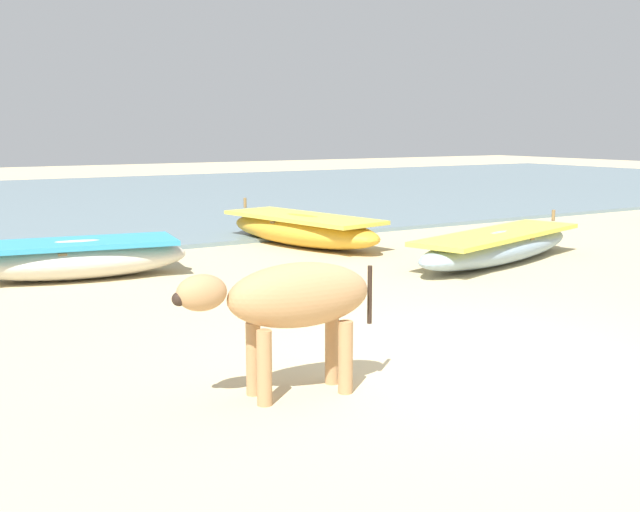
{
  "coord_description": "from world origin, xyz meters",
  "views": [
    {
      "loc": [
        -4.82,
        -5.25,
        2.13
      ],
      "look_at": [
        -0.01,
        2.55,
        0.6
      ],
      "focal_mm": 43.14,
      "sensor_mm": 36.0,
      "label": 1
    }
  ],
  "objects_px": {
    "fishing_boat_0": "(498,246)",
    "fishing_boat_4": "(302,229)",
    "fishing_boat_2": "(78,258)",
    "cow_adult_tan": "(292,301)"
  },
  "relations": [
    {
      "from": "fishing_boat_0",
      "to": "fishing_boat_2",
      "type": "distance_m",
      "value": 6.47
    },
    {
      "from": "fishing_boat_2",
      "to": "fishing_boat_4",
      "type": "bearing_deg",
      "value": -157.64
    },
    {
      "from": "fishing_boat_4",
      "to": "cow_adult_tan",
      "type": "xyz_separation_m",
      "value": [
        -4.13,
        -6.89,
        0.47
      ]
    },
    {
      "from": "fishing_boat_0",
      "to": "fishing_boat_4",
      "type": "height_order",
      "value": "fishing_boat_4"
    },
    {
      "from": "fishing_boat_2",
      "to": "cow_adult_tan",
      "type": "distance_m",
      "value": 5.88
    },
    {
      "from": "fishing_boat_0",
      "to": "fishing_boat_4",
      "type": "xyz_separation_m",
      "value": [
        -1.75,
        3.22,
        0.04
      ]
    },
    {
      "from": "fishing_boat_0",
      "to": "fishing_boat_2",
      "type": "xyz_separation_m",
      "value": [
        -6.08,
        2.19,
        0.03
      ]
    },
    {
      "from": "fishing_boat_0",
      "to": "cow_adult_tan",
      "type": "distance_m",
      "value": 6.95
    },
    {
      "from": "fishing_boat_2",
      "to": "fishing_boat_4",
      "type": "relative_size",
      "value": 0.83
    },
    {
      "from": "fishing_boat_0",
      "to": "cow_adult_tan",
      "type": "height_order",
      "value": "cow_adult_tan"
    }
  ]
}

